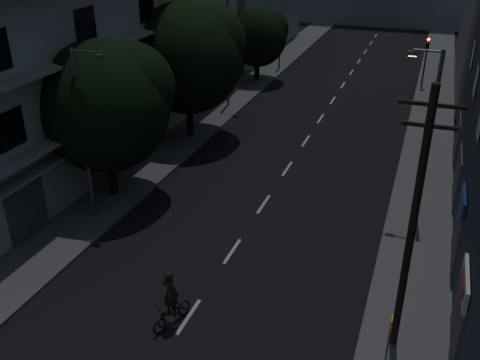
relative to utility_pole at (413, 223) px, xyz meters
The scene contains 16 objects.
ground 19.50m from the utility_pole, 112.19° to the left, with size 160.00×160.00×0.00m, color black.
sidewalk_left 23.30m from the utility_pole, 129.92° to the left, with size 3.00×90.00×0.15m, color #565659.
sidewalk_right 18.13m from the utility_pole, 88.79° to the left, with size 3.00×90.00×0.15m, color #565659.
lane_markings 25.25m from the utility_pole, 106.72° to the left, with size 0.15×60.50×0.01m.
building_left 21.90m from the utility_pole, 151.25° to the left, with size 7.00×36.00×14.00m.
tree_near 15.96m from the utility_pole, 156.76° to the left, with size 6.42×6.42×7.92m.
tree_mid 20.99m from the utility_pole, 133.41° to the left, with size 6.90×6.90×8.49m.
tree_far 32.63m from the utility_pole, 116.30° to the left, with size 4.97×4.97×6.15m.
traffic_signal_far_right 31.78m from the utility_pole, 91.35° to the left, with size 0.28×0.37×4.10m.
traffic_signal_far_left 36.18m from the utility_pole, 112.32° to the left, with size 0.28×0.37×4.10m.
street_lamp_left_near 14.82m from the utility_pole, 164.53° to the left, with size 1.51×0.25×8.00m.
street_lamp_right 9.00m from the utility_pole, 89.58° to the left, with size 1.51×0.25×8.00m.
street_lamp_left_far 26.07m from the utility_pole, 123.14° to the left, with size 1.51×0.25×8.00m.
utility_pole is the anchor object (origin of this frame).
bus_stop_sign 3.50m from the utility_pole, 94.72° to the right, with size 0.06×0.35×2.52m.
cyclist 8.68m from the utility_pole, 168.32° to the right, with size 1.17×1.93×2.31m.
Camera 1 is at (6.94, -7.15, 13.10)m, focal length 40.00 mm.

